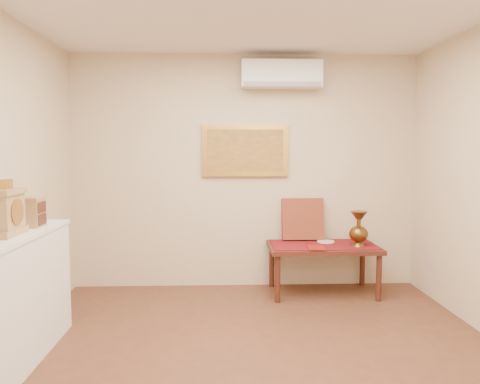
{
  "coord_description": "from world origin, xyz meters",
  "views": [
    {
      "loc": [
        -0.28,
        -3.2,
        1.59
      ],
      "look_at": [
        -0.1,
        1.15,
        1.21
      ],
      "focal_mm": 35.0,
      "sensor_mm": 36.0,
      "label": 1
    }
  ],
  "objects_px": {
    "brass_urn_tall": "(359,225)",
    "wooden_chest": "(32,212)",
    "mantel_clock": "(7,212)",
    "low_table": "(323,251)"
  },
  "relations": [
    {
      "from": "brass_urn_tall",
      "to": "wooden_chest",
      "type": "bearing_deg",
      "value": -158.84
    },
    {
      "from": "mantel_clock",
      "to": "wooden_chest",
      "type": "relative_size",
      "value": 1.68
    },
    {
      "from": "brass_urn_tall",
      "to": "mantel_clock",
      "type": "relative_size",
      "value": 1.13
    },
    {
      "from": "brass_urn_tall",
      "to": "mantel_clock",
      "type": "xyz_separation_m",
      "value": [
        -3.04,
        -1.57,
        0.36
      ]
    },
    {
      "from": "brass_urn_tall",
      "to": "wooden_chest",
      "type": "xyz_separation_m",
      "value": [
        -3.02,
        -1.17,
        0.31
      ]
    },
    {
      "from": "mantel_clock",
      "to": "low_table",
      "type": "bearing_deg",
      "value": 32.01
    },
    {
      "from": "brass_urn_tall",
      "to": "mantel_clock",
      "type": "distance_m",
      "value": 3.44
    },
    {
      "from": "wooden_chest",
      "to": "brass_urn_tall",
      "type": "bearing_deg",
      "value": 21.16
    },
    {
      "from": "mantel_clock",
      "to": "wooden_chest",
      "type": "bearing_deg",
      "value": 86.95
    },
    {
      "from": "brass_urn_tall",
      "to": "wooden_chest",
      "type": "distance_m",
      "value": 3.26
    }
  ]
}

